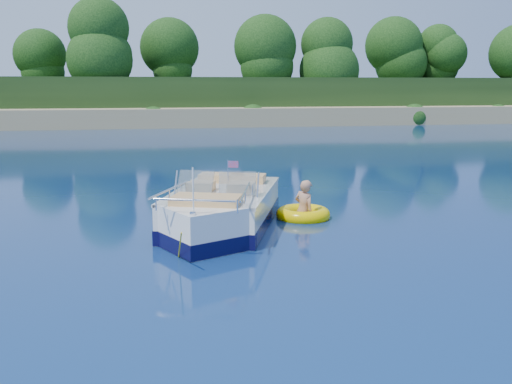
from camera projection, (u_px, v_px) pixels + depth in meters
ground at (148, 256)px, 11.04m from camera, size 160.00×160.00×0.00m
shoreline at (142, 104)px, 72.37m from camera, size 170.00×59.00×6.00m
treeline at (141, 59)px, 49.59m from camera, size 150.00×7.12×8.19m
motorboat at (220, 213)px, 13.03m from camera, size 3.41×5.76×2.00m
tow_tube at (303, 214)px, 14.25m from camera, size 1.40×1.40×0.36m
boy at (303, 219)px, 14.17m from camera, size 0.79×0.92×1.68m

